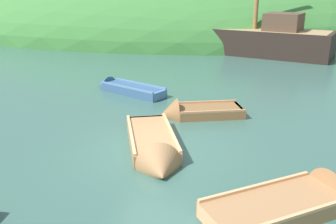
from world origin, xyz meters
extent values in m
plane|color=#33564C|center=(0.00, 0.00, 0.00)|extent=(120.00, 120.00, 0.00)
ellipsoid|color=#387033|center=(-7.69, 28.68, 0.00)|extent=(45.50, 27.66, 12.70)
cube|color=black|center=(0.40, 17.64, 0.45)|extent=(14.88, 7.50, 2.51)
cube|color=#997A51|center=(0.40, 17.64, 1.66)|extent=(14.25, 7.07, 0.10)
cylinder|color=olive|center=(-7.69, 20.21, 2.01)|extent=(2.87, 1.08, 0.97)
cube|color=#4C3828|center=(4.30, 16.40, 2.26)|extent=(2.78, 2.83, 1.10)
cube|color=#335175|center=(-2.44, 5.44, 0.12)|extent=(3.10, 2.10, 0.48)
cone|color=#335175|center=(-4.12, 6.23, 0.12)|extent=(1.03, 1.10, 0.88)
cube|color=#4F75A1|center=(-1.13, 4.84, 0.19)|extent=(0.46, 0.80, 0.33)
cube|color=#4F75A1|center=(-2.91, 5.67, 0.30)|extent=(0.52, 0.85, 0.05)
cube|color=#4F75A1|center=(-1.97, 5.22, 0.30)|extent=(0.52, 0.85, 0.05)
cube|color=#4F75A1|center=(-2.26, 5.83, 0.39)|extent=(2.69, 1.31, 0.07)
cube|color=#4F75A1|center=(-2.62, 5.06, 0.39)|extent=(2.69, 1.31, 0.07)
cube|color=#9E7047|center=(-0.25, 0.38, 0.12)|extent=(2.34, 3.35, 0.48)
cone|color=#9E7047|center=(0.47, -1.41, 0.12)|extent=(1.40, 1.15, 1.20)
cube|color=tan|center=(-0.81, 1.77, 0.19)|extent=(1.10, 0.54, 0.34)
cube|color=tan|center=(-0.05, -0.13, 0.30)|extent=(1.15, 0.60, 0.05)
cube|color=tan|center=(-0.45, 0.88, 0.30)|extent=(1.15, 0.60, 0.05)
cube|color=tan|center=(-0.80, 0.15, 0.39)|extent=(1.21, 2.84, 0.07)
cube|color=tan|center=(0.30, 0.60, 0.39)|extent=(1.21, 2.84, 0.07)
cube|color=brown|center=(1.11, 3.37, 0.09)|extent=(2.63, 1.96, 0.43)
cone|color=brown|center=(-0.28, 2.86, 0.09)|extent=(0.97, 1.31, 1.17)
cube|color=#AE7B4F|center=(2.17, 3.75, 0.16)|extent=(0.49, 1.08, 0.30)
cube|color=#AE7B4F|center=(0.73, 3.23, 0.25)|extent=(0.56, 1.12, 0.05)
cube|color=#AE7B4F|center=(1.50, 3.51, 0.25)|extent=(0.56, 1.12, 0.05)
cube|color=#AE7B4F|center=(0.92, 3.91, 0.34)|extent=(2.19, 0.86, 0.07)
cube|color=#AE7B4F|center=(1.31, 2.83, 0.34)|extent=(2.19, 0.86, 0.07)
cube|color=#9E7047|center=(3.14, -2.55, 0.10)|extent=(3.10, 2.79, 0.45)
cube|color=tan|center=(3.55, -2.24, 0.27)|extent=(0.86, 1.04, 0.05)
cube|color=tan|center=(2.74, -2.87, 0.27)|extent=(0.86, 1.04, 0.05)
cube|color=tan|center=(3.51, -3.03, 0.36)|extent=(2.32, 1.80, 0.07)
cube|color=tan|center=(2.78, -2.08, 0.36)|extent=(2.32, 1.80, 0.07)
camera|label=1|loc=(2.50, -9.42, 4.46)|focal=39.84mm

